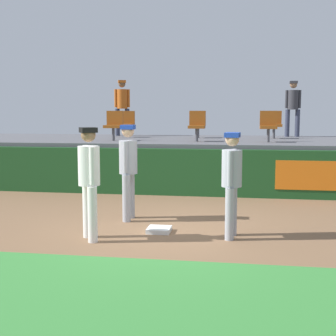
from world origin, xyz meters
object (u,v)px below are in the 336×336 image
at_px(player_fielder_home, 89,175).
at_px(spectator_hooded, 293,105).
at_px(first_base, 159,230).
at_px(seat_back_right, 274,123).
at_px(seat_front_left, 114,124).
at_px(seat_back_left, 127,122).
at_px(seat_front_center, 197,124).
at_px(seat_front_right, 268,125).
at_px(seat_back_center, 198,123).
at_px(player_coach_visitor, 128,165).
at_px(spectator_capped, 122,104).
at_px(player_runner_visitor, 232,177).

bearing_deg(player_fielder_home, spectator_hooded, 121.97).
distance_m(first_base, seat_back_right, 7.45).
bearing_deg(spectator_hooded, seat_back_right, 58.99).
bearing_deg(seat_front_left, seat_back_left, 91.85).
bearing_deg(seat_back_right, seat_front_center, -140.57).
bearing_deg(seat_front_right, seat_front_left, 179.99).
height_order(seat_back_center, seat_back_right, same).
distance_m(seat_back_center, spectator_hooded, 3.23).
bearing_deg(player_coach_visitor, player_fielder_home, -9.69).
distance_m(seat_back_center, spectator_capped, 2.90).
bearing_deg(player_fielder_home, seat_front_right, 118.48).
height_order(first_base, seat_front_center, seat_front_center).
relative_size(first_base, player_coach_visitor, 0.22).
bearing_deg(seat_front_right, seat_back_right, 81.55).
distance_m(first_base, player_fielder_home, 1.58).
relative_size(seat_back_left, spectator_hooded, 0.47).
xyz_separation_m(player_coach_visitor, spectator_hooded, (3.77, 7.14, 1.25)).
xyz_separation_m(seat_front_right, seat_back_center, (-2.05, 1.80, 0.00)).
bearing_deg(player_runner_visitor, seat_back_center, -162.48).
bearing_deg(spectator_capped, seat_front_left, 80.35).
xyz_separation_m(player_runner_visitor, seat_back_right, (1.13, 7.03, 0.72)).
relative_size(seat_front_right, spectator_hooded, 0.47).
height_order(player_coach_visitor, spectator_hooded, spectator_hooded).
bearing_deg(seat_back_left, seat_front_center, -36.70).
relative_size(player_fielder_home, player_coach_visitor, 1.00).
bearing_deg(first_base, player_fielder_home, -148.07).
xyz_separation_m(player_runner_visitor, seat_front_right, (0.86, 5.23, 0.72)).
bearing_deg(seat_back_center, player_fielder_home, -98.12).
xyz_separation_m(player_coach_visitor, seat_back_left, (-1.50, 6.03, 0.67)).
bearing_deg(player_runner_visitor, player_coach_visitor, -108.86).
height_order(player_runner_visitor, spectator_capped, spectator_capped).
bearing_deg(first_base, spectator_hooded, 69.21).
distance_m(player_runner_visitor, seat_front_left, 6.29).
height_order(player_runner_visitor, spectator_hooded, spectator_hooded).
bearing_deg(first_base, seat_back_left, 108.09).
relative_size(seat_front_left, seat_back_center, 1.00).
relative_size(spectator_hooded, spectator_capped, 0.96).
relative_size(seat_back_center, seat_back_right, 1.00).
xyz_separation_m(player_fielder_home, seat_back_left, (-1.22, 7.50, 0.68)).
height_order(seat_front_right, spectator_hooded, spectator_hooded).
height_order(player_coach_visitor, seat_front_left, seat_front_left).
relative_size(seat_front_right, seat_back_center, 1.00).
bearing_deg(player_fielder_home, seat_back_left, 156.38).
height_order(seat_front_right, seat_back_center, same).
xyz_separation_m(seat_front_center, spectator_capped, (-2.81, 2.72, 0.61)).
bearing_deg(seat_back_right, seat_back_left, -180.00).
distance_m(seat_back_left, seat_front_center, 3.01).
xyz_separation_m(seat_back_left, seat_back_center, (2.29, 0.00, 0.00)).
bearing_deg(first_base, seat_back_center, 89.62).
height_order(seat_front_left, spectator_hooded, spectator_hooded).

